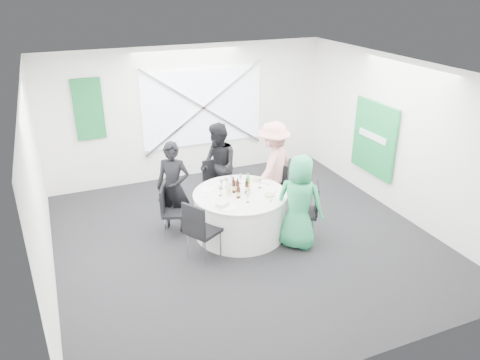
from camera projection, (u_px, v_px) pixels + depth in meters
name	position (u px, v px, depth m)	size (l,w,h in m)	color
floor	(245.00, 239.00, 7.86)	(6.00, 6.00, 0.00)	black
ceiling	(245.00, 71.00, 6.73)	(6.00, 6.00, 0.00)	white
wall_back	(189.00, 113.00, 9.83)	(6.00, 6.00, 0.00)	white
wall_front	(361.00, 261.00, 4.76)	(6.00, 6.00, 0.00)	white
wall_left	(39.00, 193.00, 6.24)	(6.00, 6.00, 0.00)	white
wall_right	(399.00, 138.00, 8.35)	(6.00, 6.00, 0.00)	white
window_panel	(203.00, 107.00, 9.86)	(2.60, 0.03, 1.60)	white
window_brace_a	(203.00, 108.00, 9.83)	(0.05, 0.05, 3.16)	silver
window_brace_b	(203.00, 108.00, 9.83)	(0.05, 0.05, 3.16)	silver
green_banner	(89.00, 109.00, 8.96)	(0.55, 0.04, 1.20)	#125B24
green_sign	(374.00, 139.00, 8.92)	(0.05, 1.20, 1.40)	#198C42
banquet_table	(240.00, 214.00, 7.88)	(1.56, 1.56, 0.76)	white
chair_back	(215.00, 180.00, 8.78)	(0.42, 0.43, 0.90)	black
chair_back_left	(169.00, 208.00, 7.78)	(0.51, 0.51, 0.87)	black
chair_back_right	(275.00, 185.00, 8.62)	(0.56, 0.55, 0.89)	black
chair_front_right	(309.00, 207.00, 7.66)	(0.62, 0.61, 0.98)	black
chair_front_left	(199.00, 227.00, 7.04)	(0.62, 0.62, 0.99)	black
person_man_back_left	(173.00, 187.00, 7.88)	(0.58, 0.38, 1.58)	black
person_man_back	(218.00, 166.00, 8.67)	(0.79, 0.43, 1.62)	black
person_woman_pink	(273.00, 167.00, 8.56)	(1.09, 0.51, 1.69)	pink
person_woman_green	(299.00, 202.00, 7.37)	(0.77, 0.50, 1.57)	#2B9F64
plate_back	(230.00, 179.00, 8.24)	(0.27, 0.27, 0.01)	white
plate_back_left	(207.00, 189.00, 7.86)	(0.27, 0.27, 0.01)	white
plate_back_right	(256.00, 180.00, 8.17)	(0.25, 0.25, 0.04)	white
plate_front_right	(269.00, 196.00, 7.60)	(0.26, 0.26, 0.04)	white
plate_front_left	(227.00, 207.00, 7.25)	(0.29, 0.29, 0.01)	white
napkin	(223.00, 204.00, 7.27)	(0.20, 0.13, 0.06)	white
beer_bottle_a	(234.00, 187.00, 7.71)	(0.06, 0.06, 0.28)	#331509
beer_bottle_b	(238.00, 187.00, 7.74)	(0.06, 0.06, 0.25)	#331509
beer_bottle_c	(247.00, 188.00, 7.69)	(0.06, 0.06, 0.27)	#331509
beer_bottle_d	(238.00, 193.00, 7.53)	(0.06, 0.06, 0.25)	#331509
green_water_bottle	(248.00, 184.00, 7.77)	(0.08, 0.08, 0.31)	green
clear_water_bottle	(229.00, 189.00, 7.61)	(0.08, 0.08, 0.30)	silver
wine_glass_a	(240.00, 177.00, 8.02)	(0.07, 0.07, 0.17)	white
wine_glass_b	(226.00, 180.00, 7.89)	(0.07, 0.07, 0.17)	white
wine_glass_c	(248.00, 195.00, 7.37)	(0.07, 0.07, 0.17)	white
wine_glass_d	(232.00, 178.00, 7.98)	(0.07, 0.07, 0.17)	white
wine_glass_e	(260.00, 181.00, 7.88)	(0.07, 0.07, 0.17)	white
wine_glass_f	(220.00, 188.00, 7.60)	(0.07, 0.07, 0.17)	white
wine_glass_g	(222.00, 182.00, 7.83)	(0.07, 0.07, 0.17)	white
fork_a	(271.00, 201.00, 7.46)	(0.01, 0.15, 0.01)	silver
knife_a	(275.00, 193.00, 7.73)	(0.01, 0.15, 0.01)	silver
fork_b	(266.00, 184.00, 8.06)	(0.01, 0.15, 0.01)	silver
knife_b	(254.00, 180.00, 8.20)	(0.01, 0.15, 0.01)	silver
fork_c	(210.00, 186.00, 7.98)	(0.01, 0.15, 0.01)	silver
knife_c	(206.00, 196.00, 7.61)	(0.01, 0.15, 0.01)	silver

